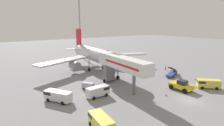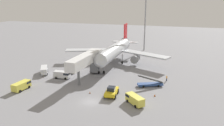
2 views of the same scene
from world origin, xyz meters
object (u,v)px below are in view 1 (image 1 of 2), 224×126
object	(u,v)px
belt_loader_truck	(172,73)
safety_cone_alpha	(166,95)
service_van_far_center	(208,83)
jet_bridge	(120,64)
service_van_far_right	(101,122)
ground_crew_worker_foreground	(166,67)
service_van_far_left	(98,91)
baggage_cart_near_right	(88,86)
pushback_tug	(181,85)
airplane_at_gate	(96,55)
apron_light_mast	(79,8)
safety_cone_bravo	(195,79)
service_van_rear_left	(57,95)

from	to	relation	value
belt_loader_truck	safety_cone_alpha	size ratio (longest dim) A/B	12.87
belt_loader_truck	service_van_far_center	size ratio (longest dim) A/B	1.41
jet_bridge	safety_cone_alpha	bearing A→B (deg)	-63.82
service_van_far_right	safety_cone_alpha	bearing A→B (deg)	8.80
ground_crew_worker_foreground	service_van_far_left	bearing A→B (deg)	-167.17
service_van_far_left	baggage_cart_near_right	xyz separation A→B (m)	(0.30, 5.07, -0.37)
belt_loader_truck	safety_cone_alpha	world-z (taller)	belt_loader_truck
pushback_tug	service_van_far_left	size ratio (longest dim) A/B	1.09
airplane_at_gate	baggage_cart_near_right	bearing A→B (deg)	-126.88
airplane_at_gate	ground_crew_worker_foreground	xyz separation A→B (m)	(18.70, -12.20, -4.03)
baggage_cart_near_right	service_van_far_right	bearing A→B (deg)	-111.67
pushback_tug	service_van_far_right	world-z (taller)	pushback_tug
service_van_far_center	belt_loader_truck	bearing A→B (deg)	80.23
airplane_at_gate	ground_crew_worker_foreground	size ratio (longest dim) A/B	23.65
jet_bridge	apron_light_mast	size ratio (longest dim) A/B	0.54
safety_cone_alpha	jet_bridge	bearing A→B (deg)	116.18
jet_bridge	service_van_far_center	xyz separation A→B (m)	(16.36, -12.10, -4.45)
airplane_at_gate	service_van_far_center	xyz separation A→B (m)	(12.75, -29.18, -3.71)
service_van_far_left	ground_crew_worker_foreground	xyz separation A→B (m)	(29.37, 6.69, -0.36)
service_van_far_left	apron_light_mast	size ratio (longest dim) A/B	0.15
airplane_at_gate	belt_loader_truck	size ratio (longest dim) A/B	5.60
service_van_far_left	apron_light_mast	bearing A→B (deg)	68.74
service_van_far_center	safety_cone_alpha	world-z (taller)	service_van_far_center
service_van_far_right	apron_light_mast	bearing A→B (deg)	67.11
safety_cone_bravo	jet_bridge	bearing A→B (deg)	161.73
pushback_tug	safety_cone_bravo	xyz separation A→B (m)	(10.04, 2.63, -0.80)
airplane_at_gate	service_van_far_left	distance (m)	22.01
belt_loader_truck	service_van_far_left	world-z (taller)	belt_loader_truck
service_van_far_right	safety_cone_bravo	world-z (taller)	service_van_far_right
jet_bridge	ground_crew_worker_foreground	bearing A→B (deg)	12.33
jet_bridge	baggage_cart_near_right	world-z (taller)	jet_bridge
airplane_at_gate	apron_light_mast	distance (m)	30.55
service_van_far_left	service_van_rear_left	size ratio (longest dim) A/B	0.85
service_van_rear_left	apron_light_mast	xyz separation A→B (m)	(24.77, 41.36, 20.13)
service_van_far_center	safety_cone_alpha	bearing A→B (deg)	167.88
airplane_at_gate	service_van_rear_left	distance (m)	24.91
service_van_far_center	service_van_rear_left	xyz separation A→B (m)	(-31.13, 12.77, 0.02)
pushback_tug	safety_cone_bravo	size ratio (longest dim) A/B	8.65
jet_bridge	service_van_rear_left	bearing A→B (deg)	177.39
airplane_at_gate	service_van_far_center	bearing A→B (deg)	-66.39
apron_light_mast	baggage_cart_near_right	bearing A→B (deg)	-113.38
baggage_cart_near_right	ground_crew_worker_foreground	xyz separation A→B (m)	(29.07, 1.62, 0.01)
airplane_at_gate	service_van_far_right	bearing A→B (deg)	-119.39
airplane_at_gate	baggage_cart_near_right	distance (m)	17.75
pushback_tug	service_van_far_right	xyz separation A→B (m)	(-23.17, -3.01, 0.07)
service_van_far_right	safety_cone_alpha	distance (m)	17.90
service_van_far_left	safety_cone_bravo	world-z (taller)	service_van_far_left
service_van_far_right	safety_cone_alpha	world-z (taller)	service_van_far_right
service_van_far_center	service_van_far_right	xyz separation A→B (m)	(-29.32, -0.23, -0.01)
service_van_far_center	service_van_far_left	world-z (taller)	service_van_far_left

